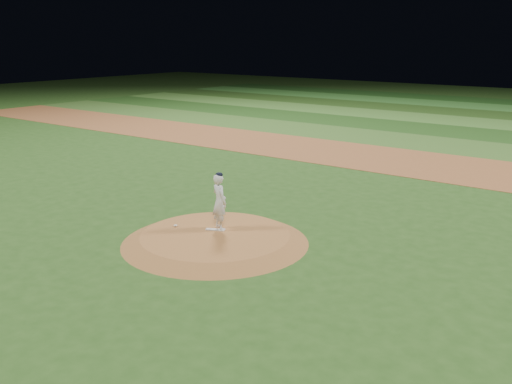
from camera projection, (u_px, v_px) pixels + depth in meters
ground at (215, 242)px, 16.82m from camera, size 120.00×120.00×0.00m
infield_dirt_band at (404, 161)px, 27.62m from camera, size 70.00×6.00×0.02m
outfield_stripe_0 at (443, 145)px, 31.87m from camera, size 70.00×5.00×0.02m
outfield_stripe_1 at (471, 133)px, 35.72m from camera, size 70.00×5.00×0.02m
outfield_stripe_2 at (493, 124)px, 39.58m from camera, size 70.00×5.00×0.02m
outfield_stripe_3 at (511, 116)px, 43.44m from camera, size 70.00×5.00×0.02m
pitchers_mound at (215, 238)px, 16.78m from camera, size 5.50×5.50×0.25m
pitching_rubber at (215, 230)px, 17.10m from camera, size 0.59×0.38×0.03m
rosin_bag at (175, 226)px, 17.41m from camera, size 0.12×0.12×0.07m
pitcher_on_mound at (220, 201)px, 16.99m from camera, size 0.73×0.61×1.76m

